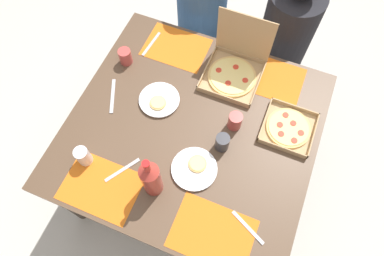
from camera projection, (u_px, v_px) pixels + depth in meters
ground_plane at (192, 173)px, 2.37m from camera, size 6.00×6.00×0.00m
dining_table at (192, 136)px, 1.81m from camera, size 1.25×1.19×0.72m
placemat_near_left at (101, 187)px, 1.59m from camera, size 0.36×0.26×0.00m
placemat_near_right at (213, 233)px, 1.49m from camera, size 0.36×0.26×0.00m
placemat_far_left at (176, 47)px, 1.95m from camera, size 0.36×0.26×0.00m
placemat_far_right at (270, 78)px, 1.85m from camera, size 0.36×0.26×0.00m
pizza_box_edge_far at (235, 68)px, 1.82m from camera, size 0.30×0.30×0.34m
pizza_box_center at (288, 128)px, 1.71m from camera, size 0.26×0.26×0.04m
plate_far_left at (195, 168)px, 1.62m from camera, size 0.22×0.22×0.03m
plate_middle at (159, 100)px, 1.78m from camera, size 0.22×0.22×0.03m
soda_bottle at (151, 178)px, 1.47m from camera, size 0.09×0.09×0.32m
cup_clear_right at (235, 121)px, 1.68m from camera, size 0.07×0.07×0.10m
cup_dark at (83, 156)px, 1.60m from camera, size 0.07×0.07×0.11m
cup_clear_left at (125, 56)px, 1.86m from camera, size 0.07×0.07×0.09m
cup_red at (222, 142)px, 1.63m from camera, size 0.07×0.07×0.10m
fork_by_far_left at (248, 227)px, 1.50m from camera, size 0.18×0.10×0.00m
fork_by_near_left at (151, 44)px, 1.95m from camera, size 0.04×0.19×0.00m
fork_by_near_right at (122, 170)px, 1.62m from camera, size 0.12×0.17×0.00m
knife_by_far_right at (113, 96)px, 1.80m from camera, size 0.10×0.20×0.00m
diner_left_seat at (201, 22)px, 2.29m from camera, size 0.32×0.32×1.17m
diner_right_seat at (281, 48)px, 2.21m from camera, size 0.32×0.32×1.14m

